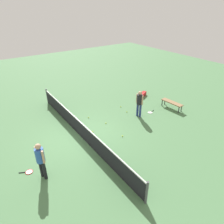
{
  "coord_description": "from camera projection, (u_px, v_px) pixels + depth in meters",
  "views": [
    {
      "loc": [
        -8.24,
        3.77,
        6.42
      ],
      "look_at": [
        -0.07,
        -2.0,
        0.9
      ],
      "focal_mm": 32.51,
      "sensor_mm": 36.0,
      "label": 1
    }
  ],
  "objects": [
    {
      "name": "ground_plane",
      "position": [
        81.0,
        136.0,
        10.9
      ],
      "size": [
        40.0,
        40.0,
        0.0
      ],
      "primitive_type": "plane",
      "color": "#4C7A4C"
    },
    {
      "name": "court_net",
      "position": [
        80.0,
        129.0,
        10.66
      ],
      "size": [
        10.09,
        0.09,
        1.07
      ],
      "color": "#4C4C51",
      "rests_on": "ground_plane"
    },
    {
      "name": "player_near_side",
      "position": [
        139.0,
        102.0,
        12.33
      ],
      "size": [
        0.53,
        0.38,
        1.7
      ],
      "color": "navy",
      "rests_on": "ground_plane"
    },
    {
      "name": "player_far_side",
      "position": [
        40.0,
        158.0,
        7.92
      ],
      "size": [
        0.52,
        0.43,
        1.7
      ],
      "color": "black",
      "rests_on": "ground_plane"
    },
    {
      "name": "tennis_racket_near_player",
      "position": [
        150.0,
        112.0,
        13.22
      ],
      "size": [
        0.37,
        0.6,
        0.03
      ],
      "color": "white",
      "rests_on": "ground_plane"
    },
    {
      "name": "tennis_racket_far_player",
      "position": [
        28.0,
        172.0,
        8.63
      ],
      "size": [
        0.42,
        0.6,
        0.03
      ],
      "color": "red",
      "rests_on": "ground_plane"
    },
    {
      "name": "tennis_ball_near_player",
      "position": [
        106.0,
        123.0,
        12.01
      ],
      "size": [
        0.07,
        0.07,
        0.07
      ],
      "primitive_type": "sphere",
      "color": "#C6E033",
      "rests_on": "ground_plane"
    },
    {
      "name": "tennis_ball_by_net",
      "position": [
        121.0,
        107.0,
        13.87
      ],
      "size": [
        0.07,
        0.07,
        0.07
      ],
      "primitive_type": "sphere",
      "color": "#C6E033",
      "rests_on": "ground_plane"
    },
    {
      "name": "tennis_ball_midcourt",
      "position": [
        93.0,
        132.0,
        11.24
      ],
      "size": [
        0.07,
        0.07,
        0.07
      ],
      "primitive_type": "sphere",
      "color": "#C6E033",
      "rests_on": "ground_plane"
    },
    {
      "name": "tennis_ball_baseline",
      "position": [
        88.0,
        117.0,
        12.6
      ],
      "size": [
        0.07,
        0.07,
        0.07
      ],
      "primitive_type": "sphere",
      "color": "#C6E033",
      "rests_on": "ground_plane"
    },
    {
      "name": "tennis_ball_stray_left",
      "position": [
        127.0,
        112.0,
        13.23
      ],
      "size": [
        0.07,
        0.07,
        0.07
      ],
      "primitive_type": "sphere",
      "color": "#C6E033",
      "rests_on": "ground_plane"
    },
    {
      "name": "tennis_ball_stray_right",
      "position": [
        122.0,
        136.0,
        10.87
      ],
      "size": [
        0.07,
        0.07,
        0.07
      ],
      "primitive_type": "sphere",
      "color": "#C6E033",
      "rests_on": "ground_plane"
    },
    {
      "name": "courtside_bench",
      "position": [
        172.0,
        103.0,
        13.54
      ],
      "size": [
        1.52,
        0.5,
        0.48
      ],
      "color": "olive",
      "rests_on": "ground_plane"
    },
    {
      "name": "equipment_bag",
      "position": [
        143.0,
        94.0,
        15.45
      ],
      "size": [
        0.6,
        0.84,
        0.28
      ],
      "color": "#B21E1E",
      "rests_on": "ground_plane"
    }
  ]
}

